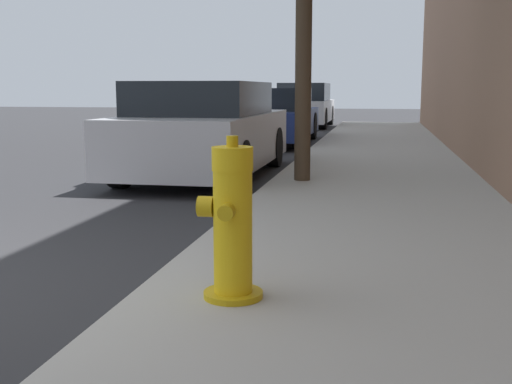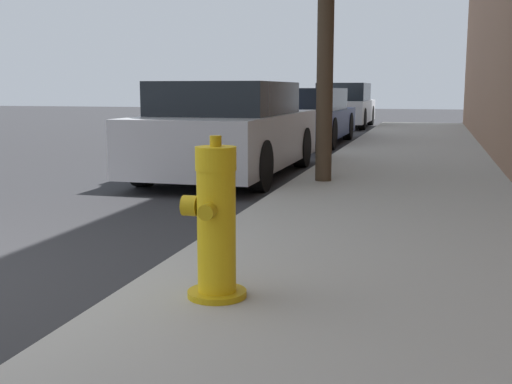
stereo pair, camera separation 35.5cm
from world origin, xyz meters
TOP-DOWN VIEW (x-y plane):
  - sidewalk_slab at (3.00, 0.00)m, footprint 2.70×40.00m
  - fire_hydrant at (2.23, 0.19)m, footprint 0.36×0.36m
  - parked_car_near at (0.48, 5.97)m, footprint 1.81×4.33m
  - parked_car_mid at (0.52, 11.96)m, footprint 1.70×4.60m
  - parked_car_far at (0.43, 18.92)m, footprint 1.72×4.39m

SIDE VIEW (x-z plane):
  - sidewalk_slab at x=3.00m, z-range 0.00..0.13m
  - fire_hydrant at x=2.23m, z-range 0.09..1.00m
  - parked_car_mid at x=0.52m, z-range -0.01..1.30m
  - parked_car_near at x=0.48m, z-range -0.01..1.38m
  - parked_car_far at x=0.43m, z-range -0.03..1.46m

